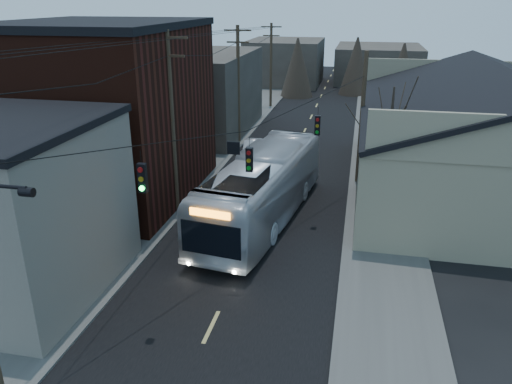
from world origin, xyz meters
TOP-DOWN VIEW (x-y plane):
  - road_surface at (0.00, 30.00)m, footprint 9.00×110.00m
  - sidewalk_left at (-6.50, 30.00)m, footprint 4.00×110.00m
  - sidewalk_right at (6.50, 30.00)m, footprint 4.00×110.00m
  - building_clapboard at (-9.00, 9.00)m, footprint 8.00×8.00m
  - building_brick at (-10.00, 20.00)m, footprint 10.00×12.00m
  - building_left_far at (-9.50, 36.00)m, footprint 9.00×14.00m
  - warehouse at (13.00, 25.00)m, footprint 16.16×20.60m
  - building_far_left at (-6.00, 65.00)m, footprint 10.00×12.00m
  - building_far_right at (7.00, 70.00)m, footprint 12.00×14.00m
  - bare_tree at (6.50, 20.00)m, footprint 0.40×0.40m
  - utility_lines at (-3.11, 24.14)m, footprint 11.24×45.28m
  - bus at (-0.00, 17.87)m, footprint 5.01×13.84m
  - parked_car at (-3.00, 29.32)m, footprint 1.77×3.99m

SIDE VIEW (x-z plane):
  - road_surface at x=0.00m, z-range 0.00..0.02m
  - sidewalk_left at x=-6.50m, z-range 0.00..0.12m
  - sidewalk_right at x=6.50m, z-range 0.00..0.12m
  - parked_car at x=-3.00m, z-range 0.00..1.27m
  - bus at x=0.00m, z-range 0.00..3.77m
  - building_far_right at x=7.00m, z-range 0.00..5.00m
  - warehouse at x=13.00m, z-range -1.17..6.56m
  - building_far_left at x=-6.00m, z-range 0.00..6.00m
  - building_clapboard at x=-9.00m, z-range 0.00..7.00m
  - building_left_far at x=-9.50m, z-range 0.00..7.00m
  - bare_tree at x=6.50m, z-range 0.00..7.20m
  - utility_lines at x=-3.11m, z-range -0.30..10.20m
  - building_brick at x=-10.00m, z-range 0.00..10.00m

